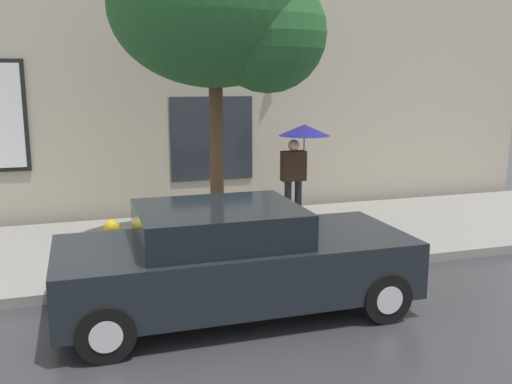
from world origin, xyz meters
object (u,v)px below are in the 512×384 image
Objects in this scene: fire_hydrant at (113,246)px; pedestrian_with_umbrella at (301,144)px; street_tree at (225,13)px; parked_car at (233,260)px.

pedestrian_with_umbrella is (3.78, 1.96, 1.17)m from fire_hydrant.
pedestrian_with_umbrella is at bearing 37.35° from street_tree.
parked_car is 2.21m from fire_hydrant.
street_tree reaches higher than fire_hydrant.
street_tree reaches higher than parked_car.
fire_hydrant is at bearing 129.37° from parked_car.
fire_hydrant is at bearing -164.47° from street_tree.
street_tree is at bearing -142.65° from pedestrian_with_umbrella.
parked_car is at bearing -123.06° from pedestrian_with_umbrella.
pedestrian_with_umbrella is 0.38× the size of street_tree.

